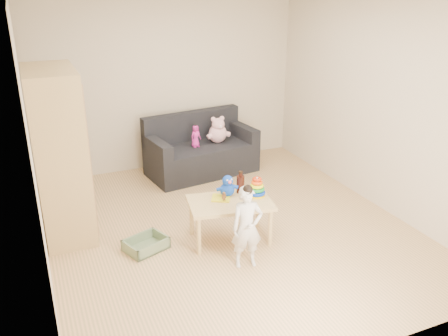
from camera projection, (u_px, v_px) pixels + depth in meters
name	position (u px, v px, depth m)	size (l,w,h in m)	color
room	(229.00, 121.00, 5.09)	(4.50, 4.50, 4.50)	tan
wardrobe	(59.00, 154.00, 5.17)	(0.52, 1.04, 1.87)	tan
sofa	(202.00, 159.00, 7.07)	(1.57, 0.79, 0.44)	black
play_table	(230.00, 221.00, 5.23)	(0.90, 0.57, 0.47)	#EAC180
storage_bin	(146.00, 244.00, 5.10)	(0.43, 0.32, 0.13)	#6C845F
toddler	(247.00, 228.00, 4.69)	(0.31, 0.21, 0.84)	silver
pink_bear	(218.00, 131.00, 7.04)	(0.29, 0.25, 0.33)	#FFBBCB
doll	(196.00, 136.00, 6.84)	(0.16, 0.11, 0.32)	#E92BAB
ring_stacker	(257.00, 189.00, 5.24)	(0.19, 0.19, 0.22)	yellow
brown_bottle	(240.00, 184.00, 5.31)	(0.09, 0.09, 0.26)	black
blue_plush	(227.00, 185.00, 5.22)	(0.21, 0.17, 0.25)	blue
wooden_figure	(224.00, 197.00, 5.11)	(0.05, 0.04, 0.12)	brown
yellow_book	(221.00, 198.00, 5.20)	(0.20, 0.20, 0.01)	yellow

